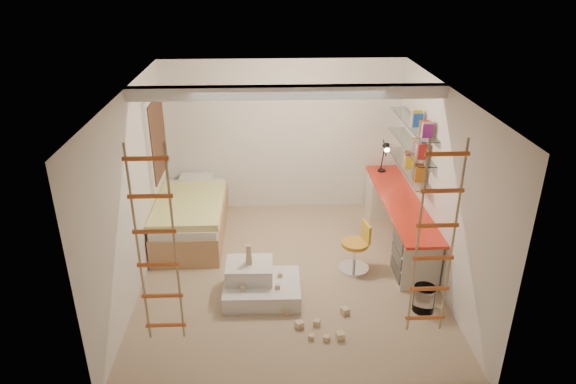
{
  "coord_description": "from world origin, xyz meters",
  "views": [
    {
      "loc": [
        -0.28,
        -6.04,
        4.03
      ],
      "look_at": [
        0.0,
        0.3,
        1.15
      ],
      "focal_mm": 32.0,
      "sensor_mm": 36.0,
      "label": 1
    }
  ],
  "objects_px": {
    "desk": "(398,219)",
    "swivel_chair": "(356,253)",
    "bed": "(192,217)",
    "play_platform": "(259,284)"
  },
  "relations": [
    {
      "from": "desk",
      "to": "swivel_chair",
      "type": "relative_size",
      "value": 3.83
    },
    {
      "from": "bed",
      "to": "play_platform",
      "type": "xyz_separation_m",
      "value": [
        1.06,
        -1.65,
        -0.16
      ]
    },
    {
      "from": "bed",
      "to": "play_platform",
      "type": "relative_size",
      "value": 2.0
    },
    {
      "from": "bed",
      "to": "desk",
      "type": "bearing_deg",
      "value": -6.49
    },
    {
      "from": "desk",
      "to": "bed",
      "type": "xyz_separation_m",
      "value": [
        -3.2,
        0.36,
        -0.07
      ]
    },
    {
      "from": "bed",
      "to": "swivel_chair",
      "type": "bearing_deg",
      "value": -24.57
    },
    {
      "from": "play_platform",
      "to": "swivel_chair",
      "type": "bearing_deg",
      "value": 21.68
    },
    {
      "from": "desk",
      "to": "bed",
      "type": "distance_m",
      "value": 3.22
    },
    {
      "from": "swivel_chair",
      "to": "bed",
      "type": "bearing_deg",
      "value": 155.43
    },
    {
      "from": "desk",
      "to": "play_platform",
      "type": "relative_size",
      "value": 2.8
    }
  ]
}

